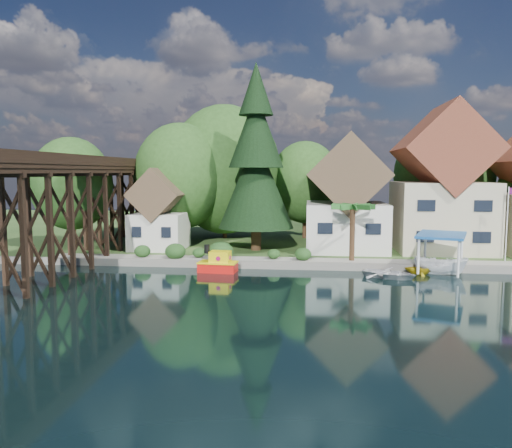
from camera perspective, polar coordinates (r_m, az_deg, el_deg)
The scene contains 17 objects.
ground at distance 33.54m, azimuth 0.02°, elevation -7.77°, with size 140.00×140.00×0.00m, color black.
bank at distance 66.93m, azimuth 3.07°, elevation -0.64°, with size 140.00×52.00×0.50m, color #29471C.
seawall at distance 41.12m, azimuth 6.77°, elevation -4.80°, with size 60.00×0.40×0.62m, color slate.
promenade at distance 42.44m, azimuth 9.46°, elevation -4.20°, with size 50.00×2.60×0.06m, color gray.
trestle_bridge at distance 42.37m, azimuth -21.27°, elevation 2.02°, with size 4.12×44.18×9.30m.
house_left at distance 48.61m, azimuth 10.26°, elevation 2.55°, with size 7.64×8.64×11.02m.
house_center at distance 50.51m, azimuth 20.51°, elevation 3.84°, with size 8.65×9.18×13.89m.
shed at distance 49.23m, azimuth -11.02°, elevation 1.04°, with size 5.09×5.40×7.85m.
bg_trees at distance 53.70m, azimuth 3.47°, elevation 5.24°, with size 49.90×13.30×10.57m.
shrubs at distance 42.95m, azimuth -4.80°, elevation -3.07°, with size 15.76×2.47×1.70m.
conifer at distance 47.36m, azimuth 0.01°, elevation 7.21°, with size 7.16×7.16×17.62m.
palm_tree at distance 42.26m, azimuth 10.99°, elevation 1.77°, with size 3.94×3.94×5.09m.
flagpole at distance 46.63m, azimuth 26.94°, elevation 0.85°, with size 0.95×0.31×6.25m.
tugboat at distance 40.04m, azimuth -4.33°, elevation -4.55°, with size 3.21×1.95×2.23m.
boat_white_a at distance 39.14m, azimuth 15.02°, elevation -5.36°, with size 2.85×3.99×0.83m, color silver.
boat_canopy at distance 41.42m, azimuth 20.35°, elevation -3.56°, with size 4.85×5.81×3.20m.
boat_yellow at distance 41.14m, azimuth 18.14°, elevation -4.66°, with size 1.93×2.23×1.18m, color gold.
Camera 1 is at (3.41, -32.40, 7.98)m, focal length 35.00 mm.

